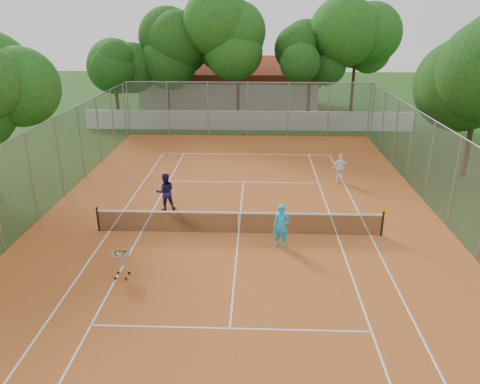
{
  "coord_description": "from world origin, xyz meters",
  "views": [
    {
      "loc": [
        0.72,
        -17.74,
        8.61
      ],
      "look_at": [
        0.0,
        1.5,
        1.3
      ],
      "focal_mm": 35.0,
      "sensor_mm": 36.0,
      "label": 1
    }
  ],
  "objects_px": {
    "player_far_left": "(165,192)",
    "ball_hopper": "(121,264)",
    "tennis_net": "(239,222)",
    "clubhouse": "(230,84)",
    "player_near": "(281,226)",
    "player_far_right": "(340,168)"
  },
  "relations": [
    {
      "from": "player_near",
      "to": "player_far_right",
      "type": "height_order",
      "value": "player_near"
    },
    {
      "from": "tennis_net",
      "to": "clubhouse",
      "type": "bearing_deg",
      "value": 93.95
    },
    {
      "from": "tennis_net",
      "to": "player_far_left",
      "type": "height_order",
      "value": "player_far_left"
    },
    {
      "from": "clubhouse",
      "to": "player_far_left",
      "type": "relative_size",
      "value": 9.13
    },
    {
      "from": "player_near",
      "to": "ball_hopper",
      "type": "xyz_separation_m",
      "value": [
        -5.64,
        -2.55,
        -0.36
      ]
    },
    {
      "from": "clubhouse",
      "to": "player_far_right",
      "type": "bearing_deg",
      "value": -72.04
    },
    {
      "from": "tennis_net",
      "to": "player_far_right",
      "type": "relative_size",
      "value": 7.45
    },
    {
      "from": "player_far_left",
      "to": "player_far_right",
      "type": "xyz_separation_m",
      "value": [
        8.77,
        4.18,
        -0.1
      ]
    },
    {
      "from": "player_near",
      "to": "ball_hopper",
      "type": "height_order",
      "value": "player_near"
    },
    {
      "from": "player_near",
      "to": "player_far_left",
      "type": "height_order",
      "value": "player_far_left"
    },
    {
      "from": "player_far_right",
      "to": "ball_hopper",
      "type": "height_order",
      "value": "player_far_right"
    },
    {
      "from": "player_far_left",
      "to": "ball_hopper",
      "type": "height_order",
      "value": "player_far_left"
    },
    {
      "from": "player_far_left",
      "to": "player_far_right",
      "type": "bearing_deg",
      "value": -172.71
    },
    {
      "from": "player_far_left",
      "to": "ball_hopper",
      "type": "distance_m",
      "value": 6.1
    },
    {
      "from": "player_far_right",
      "to": "clubhouse",
      "type": "bearing_deg",
      "value": -65.66
    },
    {
      "from": "clubhouse",
      "to": "player_near",
      "type": "distance_m",
      "value": 30.38
    },
    {
      "from": "player_near",
      "to": "ball_hopper",
      "type": "bearing_deg",
      "value": -143.82
    },
    {
      "from": "ball_hopper",
      "to": "clubhouse",
      "type": "bearing_deg",
      "value": 87.27
    },
    {
      "from": "player_near",
      "to": "player_far_right",
      "type": "relative_size",
      "value": 1.1
    },
    {
      "from": "player_near",
      "to": "player_far_left",
      "type": "relative_size",
      "value": 0.97
    },
    {
      "from": "player_far_left",
      "to": "player_far_right",
      "type": "relative_size",
      "value": 1.13
    },
    {
      "from": "player_far_left",
      "to": "ball_hopper",
      "type": "xyz_separation_m",
      "value": [
        -0.42,
        -6.08,
        -0.38
      ]
    }
  ]
}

